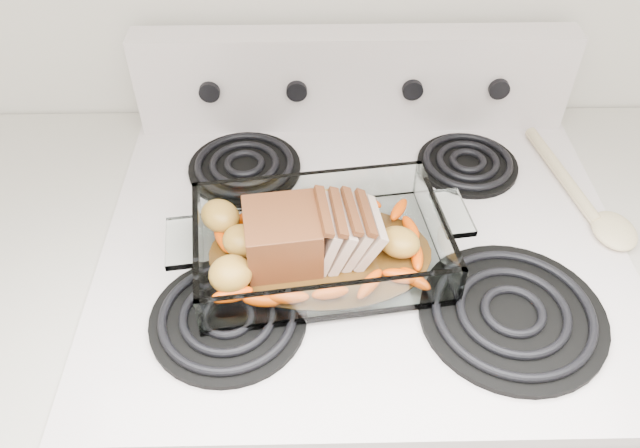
{
  "coord_description": "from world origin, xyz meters",
  "views": [
    {
      "loc": [
        -0.08,
        0.99,
        1.61
      ],
      "look_at": [
        -0.07,
        1.62,
        0.99
      ],
      "focal_mm": 35.0,
      "sensor_mm": 36.0,
      "label": 1
    }
  ],
  "objects_px": {
    "electric_range": "(352,391)",
    "baking_dish": "(320,249)",
    "counter_left": "(26,401)",
    "pork_roast": "(301,234)"
  },
  "relations": [
    {
      "from": "electric_range",
      "to": "counter_left",
      "type": "xyz_separation_m",
      "value": [
        -0.67,
        -0.0,
        -0.02
      ]
    },
    {
      "from": "counter_left",
      "to": "baking_dish",
      "type": "xyz_separation_m",
      "value": [
        0.6,
        -0.05,
        0.5
      ]
    },
    {
      "from": "electric_range",
      "to": "baking_dish",
      "type": "bearing_deg",
      "value": -139.53
    },
    {
      "from": "baking_dish",
      "to": "electric_range",
      "type": "bearing_deg",
      "value": 32.81
    },
    {
      "from": "counter_left",
      "to": "pork_roast",
      "type": "bearing_deg",
      "value": -5.46
    },
    {
      "from": "counter_left",
      "to": "pork_roast",
      "type": "relative_size",
      "value": 4.87
    },
    {
      "from": "counter_left",
      "to": "baking_dish",
      "type": "height_order",
      "value": "baking_dish"
    },
    {
      "from": "baking_dish",
      "to": "pork_roast",
      "type": "xyz_separation_m",
      "value": [
        -0.03,
        -0.0,
        0.03
      ]
    },
    {
      "from": "counter_left",
      "to": "baking_dish",
      "type": "distance_m",
      "value": 0.78
    },
    {
      "from": "counter_left",
      "to": "baking_dish",
      "type": "bearing_deg",
      "value": -5.21
    }
  ]
}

